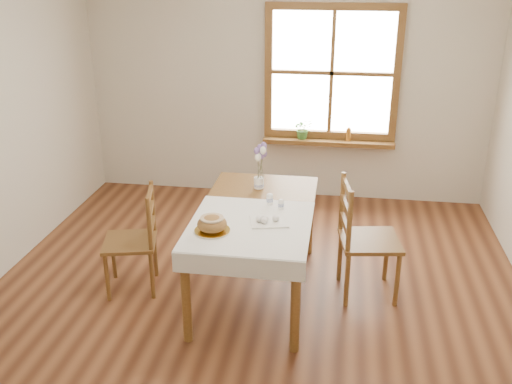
% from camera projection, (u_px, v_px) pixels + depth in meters
% --- Properties ---
extents(ground, '(5.00, 5.00, 0.00)m').
position_uv_depth(ground, '(250.00, 310.00, 4.54)').
color(ground, brown).
rests_on(ground, ground).
extents(room_walls, '(4.60, 5.10, 2.65)m').
position_uv_depth(room_walls, '(249.00, 99.00, 3.89)').
color(room_walls, beige).
rests_on(room_walls, ground).
extents(window, '(1.46, 0.08, 1.46)m').
position_uv_depth(window, '(332.00, 73.00, 6.18)').
color(window, brown).
rests_on(window, ground).
extents(window_sill, '(1.46, 0.20, 0.05)m').
position_uv_depth(window_sill, '(328.00, 142.00, 6.40)').
color(window_sill, brown).
rests_on(window_sill, ground).
extents(dining_table, '(0.90, 1.60, 0.75)m').
position_uv_depth(dining_table, '(256.00, 219.00, 4.56)').
color(dining_table, brown).
rests_on(dining_table, ground).
extents(table_linen, '(0.91, 0.99, 0.01)m').
position_uv_depth(table_linen, '(250.00, 225.00, 4.25)').
color(table_linen, white).
rests_on(table_linen, dining_table).
extents(chair_left, '(0.53, 0.51, 0.90)m').
position_uv_depth(chair_left, '(130.00, 240.00, 4.69)').
color(chair_left, brown).
rests_on(chair_left, ground).
extents(chair_right, '(0.55, 0.54, 1.00)m').
position_uv_depth(chair_right, '(370.00, 239.00, 4.61)').
color(chair_right, brown).
rests_on(chair_right, ground).
extents(bread_plate, '(0.31, 0.31, 0.01)m').
position_uv_depth(bread_plate, '(212.00, 231.00, 4.14)').
color(bread_plate, white).
rests_on(bread_plate, table_linen).
extents(bread_loaf, '(0.22, 0.22, 0.12)m').
position_uv_depth(bread_loaf, '(212.00, 222.00, 4.11)').
color(bread_loaf, olive).
rests_on(bread_loaf, bread_plate).
extents(egg_napkin, '(0.32, 0.29, 0.01)m').
position_uv_depth(egg_napkin, '(269.00, 221.00, 4.29)').
color(egg_napkin, white).
rests_on(egg_napkin, table_linen).
extents(eggs, '(0.25, 0.24, 0.05)m').
position_uv_depth(eggs, '(269.00, 218.00, 4.28)').
color(eggs, silver).
rests_on(eggs, egg_napkin).
extents(salt_shaker, '(0.06, 0.06, 0.10)m').
position_uv_depth(salt_shaker, '(270.00, 199.00, 4.58)').
color(salt_shaker, white).
rests_on(salt_shaker, table_linen).
extents(pepper_shaker, '(0.05, 0.05, 0.09)m').
position_uv_depth(pepper_shaker, '(281.00, 204.00, 4.50)').
color(pepper_shaker, white).
rests_on(pepper_shaker, table_linen).
extents(flower_vase, '(0.11, 0.11, 0.10)m').
position_uv_depth(flower_vase, '(259.00, 184.00, 4.92)').
color(flower_vase, white).
rests_on(flower_vase, dining_table).
extents(lavender_bouquet, '(0.15, 0.15, 0.29)m').
position_uv_depth(lavender_bouquet, '(259.00, 163.00, 4.85)').
color(lavender_bouquet, '#735699').
rests_on(lavender_bouquet, flower_vase).
extents(potted_plant, '(0.28, 0.29, 0.18)m').
position_uv_depth(potted_plant, '(303.00, 131.00, 6.40)').
color(potted_plant, '#417C31').
rests_on(potted_plant, window_sill).
extents(amber_bottle, '(0.06, 0.06, 0.15)m').
position_uv_depth(amber_bottle, '(348.00, 134.00, 6.33)').
color(amber_bottle, '#B46E21').
rests_on(amber_bottle, window_sill).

